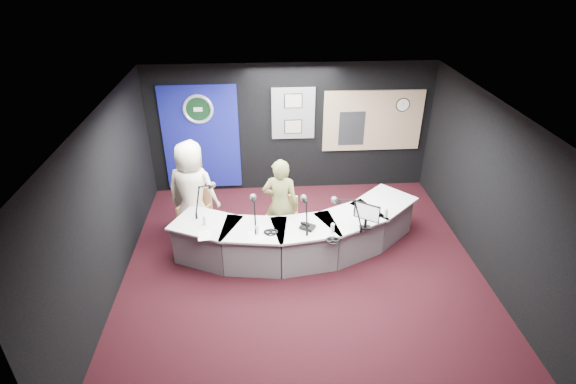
{
  "coord_description": "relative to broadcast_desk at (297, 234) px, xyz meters",
  "views": [
    {
      "loc": [
        -0.64,
        -5.95,
        4.91
      ],
      "look_at": [
        -0.2,
        0.8,
        1.1
      ],
      "focal_mm": 28.0,
      "sensor_mm": 36.0,
      "label": 1
    }
  ],
  "objects": [
    {
      "name": "agency_seal",
      "position": [
        -1.85,
        2.38,
        1.52
      ],
      "size": [
        0.63,
        0.07,
        0.63
      ],
      "primitive_type": "torus",
      "rotation": [
        1.57,
        0.0,
        0.0
      ],
      "color": "silver",
      "rests_on": "backdrop_panel"
    },
    {
      "name": "wall_right",
      "position": [
        3.05,
        -0.55,
        1.02
      ],
      "size": [
        0.02,
        6.0,
        2.8
      ],
      "primitive_type": "cube",
      "color": "black",
      "rests_on": "ground"
    },
    {
      "name": "wall_back",
      "position": [
        0.05,
        2.45,
        1.02
      ],
      "size": [
        6.0,
        0.02,
        2.8
      ],
      "primitive_type": "cube",
      "color": "black",
      "rests_on": "ground"
    },
    {
      "name": "person_man",
      "position": [
        -1.86,
        0.64,
        0.58
      ],
      "size": [
        1.06,
        0.82,
        1.92
      ],
      "primitive_type": "imported",
      "rotation": [
        0.0,
        0.0,
        2.89
      ],
      "color": "beige",
      "rests_on": "ground"
    },
    {
      "name": "draped_jacket",
      "position": [
        -2.0,
        0.86,
        0.24
      ],
      "size": [
        0.49,
        0.33,
        0.7
      ],
      "primitive_type": "cube",
      "rotation": [
        0.0,
        0.0,
        -0.5
      ],
      "color": "gray",
      "rests_on": "armchair_left"
    },
    {
      "name": "booth_window_frame",
      "position": [
        1.8,
        2.42,
        1.18
      ],
      "size": [
        2.12,
        0.06,
        1.32
      ],
      "primitive_type": "cube",
      "color": "tan",
      "rests_on": "wall_back"
    },
    {
      "name": "paper_stack",
      "position": [
        -1.55,
        -0.47,
        0.38
      ],
      "size": [
        0.23,
        0.31,
        0.0
      ],
      "primitive_type": "cube",
      "rotation": [
        0.0,
        0.0,
        0.12
      ],
      "color": "white",
      "rests_on": "broadcast_desk"
    },
    {
      "name": "wall_clock",
      "position": [
        2.4,
        2.39,
        1.52
      ],
      "size": [
        0.28,
        0.01,
        0.28
      ],
      "primitive_type": "cylinder",
      "rotation": [
        1.57,
        0.0,
        0.0
      ],
      "color": "white",
      "rests_on": "booth_window_frame"
    },
    {
      "name": "headphones_far",
      "position": [
        -0.48,
        -0.46,
        0.39
      ],
      "size": [
        0.22,
        0.22,
        0.04
      ],
      "primitive_type": "torus",
      "color": "black",
      "rests_on": "broadcast_desk"
    },
    {
      "name": "headphones_near",
      "position": [
        0.5,
        -0.75,
        0.39
      ],
      "size": [
        0.24,
        0.24,
        0.04
      ],
      "primitive_type": "torus",
      "color": "black",
      "rests_on": "broadcast_desk"
    },
    {
      "name": "framed_photo_lower",
      "position": [
        0.1,
        2.39,
        1.09
      ],
      "size": [
        0.34,
        0.02,
        0.27
      ],
      "primitive_type": "cube",
      "color": "gray",
      "rests_on": "pinboard"
    },
    {
      "name": "booth_glow",
      "position": [
        1.8,
        2.41,
        1.18
      ],
      "size": [
        2.0,
        0.02,
        1.2
      ],
      "primitive_type": "cube",
      "color": "#FFEBA1",
      "rests_on": "booth_window_frame"
    },
    {
      "name": "ceiling",
      "position": [
        0.05,
        -0.55,
        2.42
      ],
      "size": [
        6.0,
        6.0,
        0.02
      ],
      "primitive_type": "cube",
      "color": "silver",
      "rests_on": "ground"
    },
    {
      "name": "ground",
      "position": [
        0.05,
        -0.55,
        -0.38
      ],
      "size": [
        6.0,
        6.0,
        0.0
      ],
      "primitive_type": "plane",
      "color": "black",
      "rests_on": "ground"
    },
    {
      "name": "boom_mic_a",
      "position": [
        -1.6,
        0.33,
        0.68
      ],
      "size": [
        0.37,
        0.69,
        0.6
      ],
      "primitive_type": null,
      "color": "black",
      "rests_on": "broadcast_desk"
    },
    {
      "name": "water_bottles",
      "position": [
        -0.03,
        -0.25,
        0.46
      ],
      "size": [
        3.15,
        0.61,
        0.18
      ],
      "primitive_type": null,
      "color": "silver",
      "rests_on": "broadcast_desk"
    },
    {
      "name": "broadcast_desk",
      "position": [
        0.0,
        0.0,
        0.0
      ],
      "size": [
        4.5,
        1.9,
        0.75
      ],
      "primitive_type": null,
      "color": "#BBBEC0",
      "rests_on": "ground"
    },
    {
      "name": "boom_mic_b",
      "position": [
        -0.74,
        -0.18,
        0.68
      ],
      "size": [
        0.16,
        0.74,
        0.6
      ],
      "primitive_type": null,
      "color": "black",
      "rests_on": "broadcast_desk"
    },
    {
      "name": "desk_phone",
      "position": [
        0.13,
        -0.37,
        0.4
      ],
      "size": [
        0.28,
        0.27,
        0.06
      ],
      "primitive_type": "cube",
      "rotation": [
        0.0,
        0.0,
        -0.56
      ],
      "color": "black",
      "rests_on": "broadcast_desk"
    },
    {
      "name": "equipment_rack",
      "position": [
        1.35,
        2.39,
        1.03
      ],
      "size": [
        0.55,
        0.02,
        0.75
      ],
      "primitive_type": "cube",
      "color": "black",
      "rests_on": "booth_window_frame"
    },
    {
      "name": "seal_center",
      "position": [
        -1.85,
        2.38,
        1.52
      ],
      "size": [
        0.48,
        0.01,
        0.48
      ],
      "primitive_type": "cylinder",
      "rotation": [
        1.57,
        0.0,
        0.0
      ],
      "color": "black",
      "rests_on": "backdrop_panel"
    },
    {
      "name": "wall_left",
      "position": [
        -2.95,
        -0.55,
        1.02
      ],
      "size": [
        0.02,
        6.0,
        2.8
      ],
      "primitive_type": "cube",
      "color": "black",
      "rests_on": "ground"
    },
    {
      "name": "notepad",
      "position": [
        -0.71,
        -0.54,
        0.38
      ],
      "size": [
        0.29,
        0.36,
        0.0
      ],
      "primitive_type": "cube",
      "rotation": [
        0.0,
        0.0,
        0.24
      ],
      "color": "white",
      "rests_on": "broadcast_desk"
    },
    {
      "name": "wall_front",
      "position": [
        0.05,
        -3.55,
        1.02
      ],
      "size": [
        6.0,
        0.02,
        2.8
      ],
      "primitive_type": "cube",
      "color": "black",
      "rests_on": "ground"
    },
    {
      "name": "backdrop_panel",
      "position": [
        -1.85,
        2.42,
        0.88
      ],
      "size": [
        1.6,
        0.05,
        2.3
      ],
      "primitive_type": "cube",
      "color": "navy",
      "rests_on": "wall_back"
    },
    {
      "name": "pinboard",
      "position": [
        0.1,
        2.42,
        1.38
      ],
      "size": [
        0.9,
        0.04,
        1.1
      ],
      "primitive_type": "cube",
      "color": "slate",
      "rests_on": "wall_back"
    },
    {
      "name": "armchair_right",
      "position": [
        -0.28,
        0.22,
        0.11
      ],
      "size": [
        0.72,
        0.72,
        0.97
      ],
      "primitive_type": null,
      "rotation": [
        0.0,
        0.0,
        -0.42
      ],
      "color": "#A7784C",
      "rests_on": "ground"
    },
    {
      "name": "boom_mic_d",
      "position": [
        0.8,
        -0.29,
        0.68
      ],
      "size": [
        0.5,
        0.61,
        0.6
      ],
      "primitive_type": null,
      "color": "black",
      "rests_on": "broadcast_desk"
    },
    {
      "name": "person_woman",
      "position": [
        -0.28,
        0.22,
        0.49
      ],
      "size": [
        0.7,
        0.53,
        1.73
      ],
      "primitive_type": "imported",
      "rotation": [
        0.0,
        0.0,
        2.96
      ],
      "color": "olive",
      "rests_on": "ground"
    },
    {
      "name": "armchair_left",
      "position": [
        -1.86,
        0.64,
        0.1
      ],
      "size": [
        0.72,
        0.72,
        0.95
      ],
      "primitive_type": null,
      "rotation": [
        0.0,
        0.0,
        -0.5
      ],
      "color": "#A7784C",
      "rests_on": "ground"
    },
    {
      "name": "boom_mic_c",
      "position": [
        0.1,
        -0.26,
        0.68
      ],
      "size": [
        0.16,
        0.74,
        0.6
      ],
      "primitive_type": null,
      "color": "black",
      "rests_on": "broadcast_desk"
    },
    {
      "name": "computer_monitor",
      "position": [
        1.08,
        -0.42,
        0.7
      ],
      "size": [
        0.39,
        0.28,
        0.31
      ],
      "primitive_type": "cube",
      "rotation": [
        0.0,
        0.0,
        -0.6
      ],
      "color": "black",
      "rests_on": "broadcast_desk"
    },
    {
      "name": "framed_photo_upper",
      "position": [
        0.1,
        2.39,
        1.65
      ],
      "size": [
        0.34,
        0.02,
        0.27
      ],
      "primitive_type": "cube",
      "color": "gray",
      "rests_on": "pinboard"
    }
  ]
}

